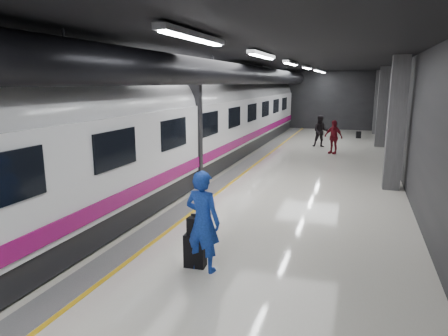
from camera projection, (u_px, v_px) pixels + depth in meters
The scene contains 9 objects.
ground at pixel (249, 192), 13.50m from camera, with size 40.00×40.00×0.00m, color silver.
platform_hall at pixel (250, 85), 13.73m from camera, with size 10.02×40.02×4.51m.
train at pixel (161, 127), 14.08m from camera, with size 3.05×38.00×4.05m.
traveler_main at pixel (203, 221), 7.67m from camera, with size 0.73×0.48×2.01m, color blue.
suitcase_main at pixel (195, 250), 7.95m from camera, with size 0.42×0.26×0.68m, color black.
shoulder_bag at pixel (194, 227), 7.81m from camera, with size 0.26×0.14×0.35m, color black.
traveler_far_a at pixel (321, 131), 22.69m from camera, with size 0.88×0.69×1.81m, color black.
traveler_far_b at pixel (333, 137), 20.60m from camera, with size 1.02×0.42×1.74m, color maroon.
suitcase_far at pixel (359, 135), 26.47m from camera, with size 0.30×0.20×0.45m, color black.
Camera 1 is at (3.38, -12.61, 3.61)m, focal length 32.00 mm.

